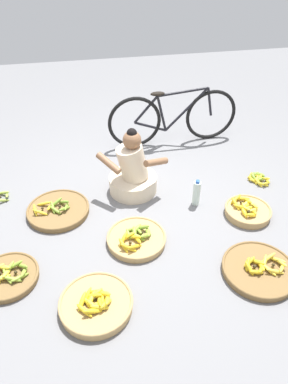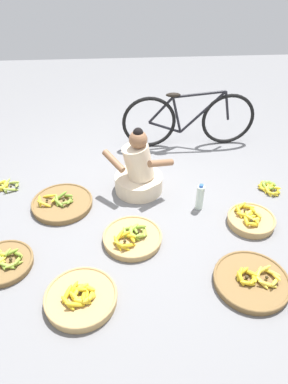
{
  "view_description": "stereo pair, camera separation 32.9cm",
  "coord_description": "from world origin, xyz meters",
  "px_view_note": "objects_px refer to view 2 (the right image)",
  "views": [
    {
      "loc": [
        -0.51,
        -2.77,
        2.38
      ],
      "look_at": [
        0.0,
        -0.2,
        0.35
      ],
      "focal_mm": 32.99,
      "sensor_mm": 36.0,
      "label": 1
    },
    {
      "loc": [
        -0.18,
        -2.81,
        2.38
      ],
      "look_at": [
        0.0,
        -0.2,
        0.35
      ],
      "focal_mm": 32.99,
      "sensor_mm": 36.0,
      "label": 2
    }
  ],
  "objects_px": {
    "loose_bananas_front_right": "(6,186)",
    "banana_basket_front_left": "(251,219)",
    "water_bottle": "(200,197)",
    "loose_bananas_back_right": "(269,187)",
    "banana_basket_back_center": "(252,281)",
    "banana_basket_near_bicycle": "(62,203)",
    "banana_basket_back_left": "(81,298)",
    "bicycle_leaning": "(189,120)",
    "banana_basket_mid_right": "(3,262)",
    "vendor_woman_front": "(139,172)",
    "banana_basket_near_vendor": "(132,237)"
  },
  "relations": [
    {
      "from": "loose_bananas_front_right",
      "to": "banana_basket_front_left",
      "type": "bearing_deg",
      "value": -16.6
    },
    {
      "from": "loose_bananas_front_right",
      "to": "water_bottle",
      "type": "height_order",
      "value": "water_bottle"
    },
    {
      "from": "loose_bananas_back_right",
      "to": "water_bottle",
      "type": "height_order",
      "value": "water_bottle"
    },
    {
      "from": "banana_basket_front_left",
      "to": "water_bottle",
      "type": "bearing_deg",
      "value": 149.64
    },
    {
      "from": "banana_basket_back_center",
      "to": "banana_basket_near_bicycle",
      "type": "bearing_deg",
      "value": 146.2
    },
    {
      "from": "banana_basket_back_left",
      "to": "loose_bananas_front_right",
      "type": "xyz_separation_m",
      "value": [
        -0.94,
        1.55,
        -0.02
      ]
    },
    {
      "from": "bicycle_leaning",
      "to": "banana_basket_mid_right",
      "type": "distance_m",
      "value": 2.76
    },
    {
      "from": "banana_basket_mid_right",
      "to": "loose_bananas_front_right",
      "type": "height_order",
      "value": "banana_basket_mid_right"
    },
    {
      "from": "banana_basket_back_left",
      "to": "vendor_woman_front",
      "type": "bearing_deg",
      "value": 69.41
    },
    {
      "from": "banana_basket_near_vendor",
      "to": "loose_bananas_front_right",
      "type": "bearing_deg",
      "value": 146.28
    },
    {
      "from": "banana_basket_near_bicycle",
      "to": "loose_bananas_back_right",
      "type": "height_order",
      "value": "banana_basket_near_bicycle"
    },
    {
      "from": "banana_basket_near_bicycle",
      "to": "banana_basket_back_center",
      "type": "bearing_deg",
      "value": -33.8
    },
    {
      "from": "banana_basket_near_vendor",
      "to": "water_bottle",
      "type": "relative_size",
      "value": 1.86
    },
    {
      "from": "loose_bananas_front_right",
      "to": "vendor_woman_front",
      "type": "bearing_deg",
      "value": -5.21
    },
    {
      "from": "banana_basket_back_center",
      "to": "banana_basket_near_vendor",
      "type": "bearing_deg",
      "value": 149.8
    },
    {
      "from": "banana_basket_near_vendor",
      "to": "bicycle_leaning",
      "type": "bearing_deg",
      "value": 65.24
    },
    {
      "from": "banana_basket_back_center",
      "to": "loose_bananas_front_right",
      "type": "xyz_separation_m",
      "value": [
        -2.33,
        1.47,
        -0.01
      ]
    },
    {
      "from": "bicycle_leaning",
      "to": "water_bottle",
      "type": "bearing_deg",
      "value": -93.91
    },
    {
      "from": "vendor_woman_front",
      "to": "banana_basket_near_bicycle",
      "type": "distance_m",
      "value": 0.87
    },
    {
      "from": "banana_basket_front_left",
      "to": "loose_bananas_back_right",
      "type": "bearing_deg",
      "value": 54.86
    },
    {
      "from": "vendor_woman_front",
      "to": "banana_basket_back_left",
      "type": "bearing_deg",
      "value": -110.59
    },
    {
      "from": "bicycle_leaning",
      "to": "loose_bananas_back_right",
      "type": "relative_size",
      "value": 5.96
    },
    {
      "from": "banana_basket_mid_right",
      "to": "banana_basket_back_center",
      "type": "xyz_separation_m",
      "value": [
        2.08,
        -0.34,
        -0.0
      ]
    },
    {
      "from": "banana_basket_near_bicycle",
      "to": "water_bottle",
      "type": "distance_m",
      "value": 1.43
    },
    {
      "from": "banana_basket_mid_right",
      "to": "water_bottle",
      "type": "bearing_deg",
      "value": 19.49
    },
    {
      "from": "banana_basket_near_bicycle",
      "to": "banana_basket_back_left",
      "type": "distance_m",
      "value": 1.23
    },
    {
      "from": "banana_basket_back_left",
      "to": "banana_basket_mid_right",
      "type": "bearing_deg",
      "value": 149.17
    },
    {
      "from": "loose_bananas_front_right",
      "to": "water_bottle",
      "type": "distance_m",
      "value": 2.14
    },
    {
      "from": "banana_basket_near_bicycle",
      "to": "loose_bananas_front_right",
      "type": "bearing_deg",
      "value": 151.66
    },
    {
      "from": "banana_basket_back_center",
      "to": "banana_basket_back_left",
      "type": "bearing_deg",
      "value": -176.76
    },
    {
      "from": "bicycle_leaning",
      "to": "banana_basket_front_left",
      "type": "xyz_separation_m",
      "value": [
        0.37,
        -1.57,
        -0.31
      ]
    },
    {
      "from": "banana_basket_near_vendor",
      "to": "banana_basket_near_bicycle",
      "type": "relative_size",
      "value": 0.88
    },
    {
      "from": "banana_basket_back_center",
      "to": "loose_bananas_front_right",
      "type": "distance_m",
      "value": 2.75
    },
    {
      "from": "banana_basket_mid_right",
      "to": "banana_basket_near_bicycle",
      "type": "distance_m",
      "value": 0.88
    },
    {
      "from": "vendor_woman_front",
      "to": "banana_basket_near_bicycle",
      "type": "height_order",
      "value": "vendor_woman_front"
    },
    {
      "from": "banana_basket_mid_right",
      "to": "banana_basket_back_left",
      "type": "relative_size",
      "value": 0.89
    },
    {
      "from": "vendor_woman_front",
      "to": "banana_basket_mid_right",
      "type": "bearing_deg",
      "value": -140.75
    },
    {
      "from": "bicycle_leaning",
      "to": "loose_bananas_back_right",
      "type": "bearing_deg",
      "value": -54.41
    },
    {
      "from": "banana_basket_near_bicycle",
      "to": "vendor_woman_front",
      "type": "bearing_deg",
      "value": 15.25
    },
    {
      "from": "bicycle_leaning",
      "to": "banana_basket_back_left",
      "type": "xyz_separation_m",
      "value": [
        -1.23,
        -2.37,
        -0.31
      ]
    },
    {
      "from": "banana_basket_near_bicycle",
      "to": "water_bottle",
      "type": "bearing_deg",
      "value": -5.28
    },
    {
      "from": "loose_bananas_front_right",
      "to": "bicycle_leaning",
      "type": "bearing_deg",
      "value": 20.61
    },
    {
      "from": "banana_basket_back_left",
      "to": "loose_bananas_back_right",
      "type": "xyz_separation_m",
      "value": [
        1.97,
        1.32,
        -0.02
      ]
    },
    {
      "from": "bicycle_leaning",
      "to": "loose_bananas_back_right",
      "type": "distance_m",
      "value": 1.32
    },
    {
      "from": "vendor_woman_front",
      "to": "banana_basket_back_center",
      "type": "bearing_deg",
      "value": -57.51
    },
    {
      "from": "banana_basket_back_center",
      "to": "loose_bananas_back_right",
      "type": "height_order",
      "value": "banana_basket_back_center"
    },
    {
      "from": "banana_basket_front_left",
      "to": "banana_basket_near_bicycle",
      "type": "height_order",
      "value": "banana_basket_front_left"
    },
    {
      "from": "banana_basket_front_left",
      "to": "vendor_woman_front",
      "type": "bearing_deg",
      "value": 149.71
    },
    {
      "from": "banana_basket_near_vendor",
      "to": "water_bottle",
      "type": "xyz_separation_m",
      "value": [
        0.71,
        0.43,
        0.1
      ]
    },
    {
      "from": "banana_basket_front_left",
      "to": "water_bottle",
      "type": "xyz_separation_m",
      "value": [
        -0.46,
        0.27,
        0.09
      ]
    }
  ]
}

